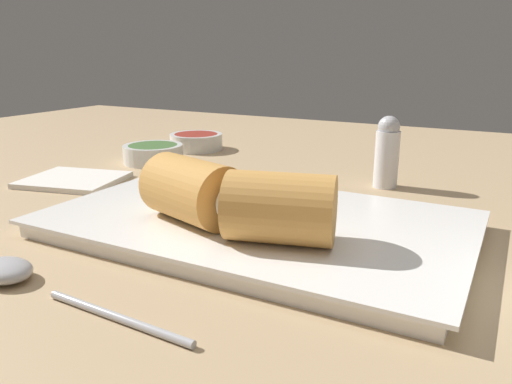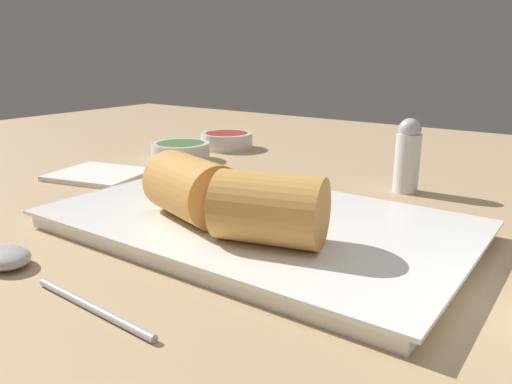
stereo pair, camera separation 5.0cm
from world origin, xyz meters
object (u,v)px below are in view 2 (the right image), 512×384
(napkin, at_px, (100,175))
(dipping_bowl_far, at_px, (227,140))
(serving_plate, at_px, (256,224))
(spoon, at_px, (15,263))
(dipping_bowl_near, at_px, (181,151))
(salt_shaker, at_px, (408,155))

(napkin, bearing_deg, dipping_bowl_far, 87.03)
(dipping_bowl_far, bearing_deg, serving_plate, -47.55)
(serving_plate, distance_m, dipping_bowl_far, 0.38)
(spoon, bearing_deg, dipping_bowl_near, 115.69)
(serving_plate, xyz_separation_m, dipping_bowl_near, (-0.25, 0.17, 0.01))
(serving_plate, distance_m, dipping_bowl_near, 0.31)
(dipping_bowl_far, bearing_deg, dipping_bowl_near, -89.25)
(spoon, distance_m, salt_shaker, 0.39)
(spoon, xyz_separation_m, napkin, (-0.17, 0.21, -0.00))
(spoon, height_order, salt_shaker, salt_shaker)
(dipping_bowl_far, bearing_deg, spoon, -69.72)
(spoon, bearing_deg, dipping_bowl_far, 110.28)
(dipping_bowl_far, height_order, napkin, dipping_bowl_far)
(dipping_bowl_near, xyz_separation_m, napkin, (-0.01, -0.13, -0.01))
(dipping_bowl_near, distance_m, dipping_bowl_far, 0.10)
(napkin, xyz_separation_m, salt_shaker, (0.33, 0.15, 0.04))
(dipping_bowl_near, bearing_deg, spoon, -64.31)
(serving_plate, height_order, spoon, same)
(salt_shaker, bearing_deg, dipping_bowl_near, -175.60)
(serving_plate, height_order, napkin, serving_plate)
(salt_shaker, bearing_deg, serving_plate, -106.74)
(serving_plate, height_order, dipping_bowl_far, dipping_bowl_far)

